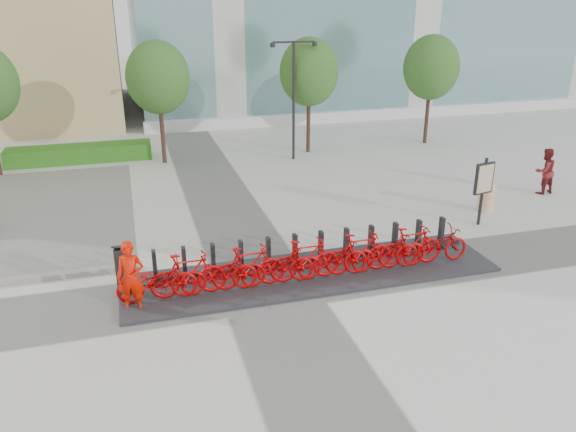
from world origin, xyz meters
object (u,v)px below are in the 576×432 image
object	(u,v)px
kiosk	(123,269)
map_sign	(484,181)
worker_red	(131,277)
construction_barrel	(487,196)
bike_0	(157,281)
pedestrian	(545,171)

from	to	relation	value
kiosk	map_sign	size ratio (longest dim) A/B	0.59
worker_red	construction_barrel	xyz separation A→B (m)	(11.50, 3.36, -0.35)
kiosk	map_sign	world-z (taller)	map_sign
bike_0	pedestrian	distance (m)	14.56
construction_barrel	map_sign	size ratio (longest dim) A/B	0.46
construction_barrel	bike_0	bearing A→B (deg)	-163.96
kiosk	construction_barrel	size ratio (longest dim) A/B	1.29
kiosk	pedestrian	world-z (taller)	pedestrian
construction_barrel	map_sign	world-z (taller)	map_sign
construction_barrel	map_sign	distance (m)	1.66
worker_red	construction_barrel	size ratio (longest dim) A/B	1.71
worker_red	pedestrian	xyz separation A→B (m)	(14.53, 4.34, -0.01)
kiosk	pedestrian	xyz separation A→B (m)	(14.69, 3.55, 0.15)
worker_red	map_sign	size ratio (longest dim) A/B	0.79
bike_0	pedestrian	xyz separation A→B (m)	(13.96, 4.12, 0.27)
kiosk	construction_barrel	bearing A→B (deg)	20.14
pedestrian	construction_barrel	size ratio (longest dim) A/B	1.69
bike_0	map_sign	xyz separation A→B (m)	(10.01, 2.13, 0.86)
pedestrian	map_sign	xyz separation A→B (m)	(-3.96, -2.00, 0.59)
bike_0	map_sign	distance (m)	10.26
pedestrian	map_sign	size ratio (longest dim) A/B	0.78
kiosk	bike_0	bearing A→B (deg)	-30.33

